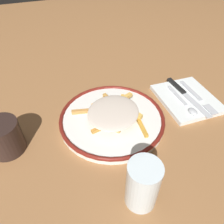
{
  "coord_description": "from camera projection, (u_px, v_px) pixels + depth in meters",
  "views": [
    {
      "loc": [
        0.16,
        0.41,
        0.44
      ],
      "look_at": [
        0.0,
        0.0,
        0.04
      ],
      "focal_mm": 34.45,
      "sensor_mm": 36.0,
      "label": 1
    }
  ],
  "objects": [
    {
      "name": "coffee_mug",
      "position": [
        3.0,
        136.0,
        0.52
      ],
      "size": [
        0.11,
        0.09,
        0.09
      ],
      "color": "#2D1F1B",
      "rests_on": "ground_plane"
    },
    {
      "name": "fries_heap",
      "position": [
        113.0,
        113.0,
        0.59
      ],
      "size": [
        0.2,
        0.21,
        0.03
      ],
      "color": "gold",
      "rests_on": "plate"
    },
    {
      "name": "spoon",
      "position": [
        186.0,
        105.0,
        0.65
      ],
      "size": [
        0.02,
        0.15,
        0.01
      ],
      "color": "silver",
      "rests_on": "napkin"
    },
    {
      "name": "water_glass",
      "position": [
        143.0,
        185.0,
        0.41
      ],
      "size": [
        0.07,
        0.07,
        0.12
      ],
      "primitive_type": "cylinder",
      "color": "silver",
      "rests_on": "ground_plane"
    },
    {
      "name": "ground_plane",
      "position": [
        112.0,
        121.0,
        0.62
      ],
      "size": [
        2.6,
        2.6,
        0.0
      ],
      "primitive_type": "plane",
      "color": "#98653B"
    },
    {
      "name": "fork",
      "position": [
        197.0,
        97.0,
        0.68
      ],
      "size": [
        0.02,
        0.18,
        0.0
      ],
      "color": "silver",
      "rests_on": "napkin"
    },
    {
      "name": "plate",
      "position": [
        112.0,
        118.0,
        0.61
      ],
      "size": [
        0.3,
        0.3,
        0.02
      ],
      "color": "white",
      "rests_on": "ground_plane"
    },
    {
      "name": "napkin",
      "position": [
        187.0,
        99.0,
        0.69
      ],
      "size": [
        0.17,
        0.2,
        0.01
      ],
      "primitive_type": "cube",
      "rotation": [
        0.0,
        0.0,
        -0.03
      ],
      "color": "white",
      "rests_on": "ground_plane"
    },
    {
      "name": "knife",
      "position": [
        184.0,
        93.0,
        0.69
      ],
      "size": [
        0.02,
        0.21,
        0.01
      ],
      "color": "black",
      "rests_on": "napkin"
    }
  ]
}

